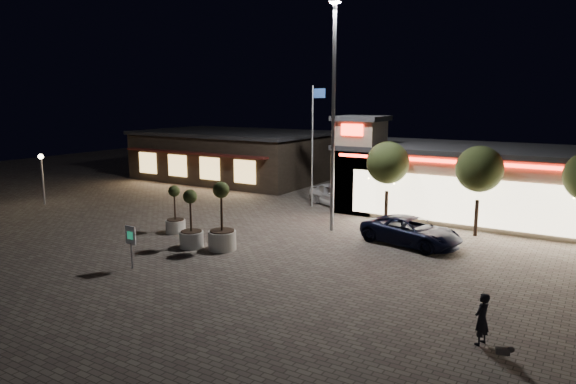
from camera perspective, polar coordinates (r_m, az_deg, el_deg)
The scene contains 16 objects.
ground at distance 23.12m, azimuth -8.74°, elevation -7.86°, with size 90.00×90.00×0.00m, color #696055.
retail_building at distance 33.22m, azimuth 22.83°, elevation 0.95°, with size 20.40×8.40×6.10m.
restaurant_building at distance 46.59m, azimuth -6.15°, elevation 4.13°, with size 16.40×11.00×4.30m.
floodlight_pole at distance 27.58m, azimuth 5.08°, elevation 9.99°, with size 0.60×0.40×12.38m.
flagpole at distance 33.91m, azimuth 2.88°, elevation 6.24°, with size 0.95×0.10×8.00m.
lamp_post_west at distance 38.65m, azimuth -25.68°, elevation 2.32°, with size 0.36×0.36×3.48m.
string_tree_a at distance 29.76m, azimuth 11.02°, elevation 3.19°, with size 2.42×2.42×4.79m.
string_tree_b at distance 28.42m, azimuth 20.50°, elevation 2.39°, with size 2.42×2.42×4.79m.
pickup_truck at distance 26.22m, azimuth 13.52°, elevation -4.25°, with size 2.31×5.01×1.39m, color black.
white_sedan at distance 34.78m, azimuth 5.27°, elevation -0.31°, with size 1.80×4.47×1.52m, color silver.
pedestrian at distance 16.56m, azimuth 20.74°, elevation -13.06°, with size 0.58×0.38×1.59m, color black.
dog at distance 16.16m, azimuth 23.02°, elevation -15.90°, with size 0.50×0.28×0.27m.
planter_left at distance 28.39m, azimuth -12.42°, elevation -2.86°, with size 1.06×1.06×2.61m.
planter_mid at distance 25.48m, azimuth -10.70°, elevation -4.12°, with size 1.17×1.17×2.88m.
planter_right at distance 24.86m, azimuth -7.35°, elevation -4.07°, with size 1.35×1.35×3.31m.
valet_sign at distance 22.88m, azimuth -17.08°, elevation -5.00°, with size 0.61×0.10×1.86m.
Camera 1 is at (14.31, -16.68, 7.20)m, focal length 32.00 mm.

